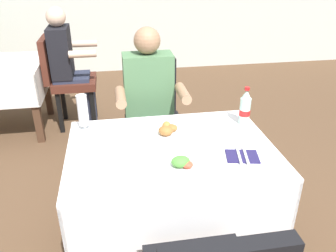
{
  "coord_description": "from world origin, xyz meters",
  "views": [
    {
      "loc": [
        -0.24,
        -1.56,
        1.7
      ],
      "look_at": [
        0.05,
        0.18,
        0.82
      ],
      "focal_mm": 36.52,
      "sensor_mm": 36.0,
      "label": 1
    }
  ],
  "objects_px": {
    "napkin_cutlery_set": "(242,156)",
    "background_patron": "(68,62)",
    "main_dining_table": "(171,172)",
    "chair_far_diner_seat": "(153,116)",
    "plate_far_diner": "(168,130)",
    "cola_bottle_primary": "(245,108)",
    "seated_diner_far": "(150,103)",
    "beer_glass_left": "(83,113)",
    "plate_near_camera": "(187,164)",
    "background_chair_right": "(65,77)"
  },
  "relations": [
    {
      "from": "napkin_cutlery_set",
      "to": "cola_bottle_primary",
      "type": "bearing_deg",
      "value": 68.32
    },
    {
      "from": "chair_far_diner_seat",
      "to": "background_patron",
      "type": "distance_m",
      "value": 1.35
    },
    {
      "from": "seated_diner_far",
      "to": "cola_bottle_primary",
      "type": "relative_size",
      "value": 5.14
    },
    {
      "from": "chair_far_diner_seat",
      "to": "cola_bottle_primary",
      "type": "distance_m",
      "value": 0.84
    },
    {
      "from": "seated_diner_far",
      "to": "cola_bottle_primary",
      "type": "bearing_deg",
      "value": -41.75
    },
    {
      "from": "plate_near_camera",
      "to": "plate_far_diner",
      "type": "height_order",
      "value": "plate_far_diner"
    },
    {
      "from": "seated_diner_far",
      "to": "cola_bottle_primary",
      "type": "height_order",
      "value": "seated_diner_far"
    },
    {
      "from": "seated_diner_far",
      "to": "napkin_cutlery_set",
      "type": "distance_m",
      "value": 0.96
    },
    {
      "from": "seated_diner_far",
      "to": "plate_far_diner",
      "type": "relative_size",
      "value": 5.2
    },
    {
      "from": "napkin_cutlery_set",
      "to": "background_chair_right",
      "type": "relative_size",
      "value": 0.2
    },
    {
      "from": "background_patron",
      "to": "plate_near_camera",
      "type": "bearing_deg",
      "value": -69.97
    },
    {
      "from": "background_patron",
      "to": "napkin_cutlery_set",
      "type": "bearing_deg",
      "value": -62.49
    },
    {
      "from": "beer_glass_left",
      "to": "cola_bottle_primary",
      "type": "distance_m",
      "value": 1.0
    },
    {
      "from": "seated_diner_far",
      "to": "background_chair_right",
      "type": "height_order",
      "value": "seated_diner_far"
    },
    {
      "from": "background_chair_right",
      "to": "background_patron",
      "type": "height_order",
      "value": "background_patron"
    },
    {
      "from": "background_chair_right",
      "to": "plate_near_camera",
      "type": "bearing_deg",
      "value": -68.82
    },
    {
      "from": "background_chair_right",
      "to": "background_patron",
      "type": "distance_m",
      "value": 0.16
    },
    {
      "from": "seated_diner_far",
      "to": "cola_bottle_primary",
      "type": "xyz_separation_m",
      "value": [
        0.55,
        -0.49,
        0.13
      ]
    },
    {
      "from": "cola_bottle_primary",
      "to": "background_chair_right",
      "type": "xyz_separation_m",
      "value": [
        -1.29,
        1.71,
        -0.29
      ]
    },
    {
      "from": "chair_far_diner_seat",
      "to": "napkin_cutlery_set",
      "type": "xyz_separation_m",
      "value": [
        0.36,
        -0.98,
        0.19
      ]
    },
    {
      "from": "main_dining_table",
      "to": "chair_far_diner_seat",
      "type": "bearing_deg",
      "value": 90.0
    },
    {
      "from": "chair_far_diner_seat",
      "to": "background_patron",
      "type": "height_order",
      "value": "background_patron"
    },
    {
      "from": "main_dining_table",
      "to": "seated_diner_far",
      "type": "height_order",
      "value": "seated_diner_far"
    },
    {
      "from": "cola_bottle_primary",
      "to": "background_patron",
      "type": "height_order",
      "value": "background_patron"
    },
    {
      "from": "chair_far_diner_seat",
      "to": "beer_glass_left",
      "type": "bearing_deg",
      "value": -133.51
    },
    {
      "from": "beer_glass_left",
      "to": "napkin_cutlery_set",
      "type": "height_order",
      "value": "beer_glass_left"
    },
    {
      "from": "seated_diner_far",
      "to": "background_patron",
      "type": "bearing_deg",
      "value": 119.72
    },
    {
      "from": "plate_near_camera",
      "to": "chair_far_diner_seat",
      "type": "bearing_deg",
      "value": 92.52
    },
    {
      "from": "beer_glass_left",
      "to": "plate_near_camera",
      "type": "bearing_deg",
      "value": -44.18
    },
    {
      "from": "beer_glass_left",
      "to": "background_patron",
      "type": "bearing_deg",
      "value": 98.74
    },
    {
      "from": "main_dining_table",
      "to": "beer_glass_left",
      "type": "xyz_separation_m",
      "value": [
        -0.49,
        0.3,
        0.28
      ]
    },
    {
      "from": "main_dining_table",
      "to": "plate_near_camera",
      "type": "xyz_separation_m",
      "value": [
        0.05,
        -0.22,
        0.19
      ]
    },
    {
      "from": "seated_diner_far",
      "to": "background_chair_right",
      "type": "distance_m",
      "value": 1.44
    },
    {
      "from": "chair_far_diner_seat",
      "to": "plate_near_camera",
      "type": "distance_m",
      "value": 1.05
    },
    {
      "from": "chair_far_diner_seat",
      "to": "napkin_cutlery_set",
      "type": "distance_m",
      "value": 1.06
    },
    {
      "from": "plate_near_camera",
      "to": "beer_glass_left",
      "type": "height_order",
      "value": "beer_glass_left"
    },
    {
      "from": "main_dining_table",
      "to": "background_patron",
      "type": "distance_m",
      "value": 2.07
    },
    {
      "from": "main_dining_table",
      "to": "plate_far_diner",
      "type": "relative_size",
      "value": 4.75
    },
    {
      "from": "plate_far_diner",
      "to": "napkin_cutlery_set",
      "type": "height_order",
      "value": "plate_far_diner"
    },
    {
      "from": "background_patron",
      "to": "seated_diner_far",
      "type": "bearing_deg",
      "value": -60.28
    },
    {
      "from": "main_dining_table",
      "to": "background_chair_right",
      "type": "relative_size",
      "value": 1.19
    },
    {
      "from": "main_dining_table",
      "to": "beer_glass_left",
      "type": "height_order",
      "value": "beer_glass_left"
    },
    {
      "from": "main_dining_table",
      "to": "cola_bottle_primary",
      "type": "distance_m",
      "value": 0.62
    },
    {
      "from": "plate_far_diner",
      "to": "cola_bottle_primary",
      "type": "xyz_separation_m",
      "value": [
        0.5,
        0.05,
        0.08
      ]
    },
    {
      "from": "plate_far_diner",
      "to": "beer_glass_left",
      "type": "height_order",
      "value": "beer_glass_left"
    },
    {
      "from": "beer_glass_left",
      "to": "cola_bottle_primary",
      "type": "xyz_separation_m",
      "value": [
        0.99,
        -0.08,
        -0.01
      ]
    },
    {
      "from": "napkin_cutlery_set",
      "to": "background_patron",
      "type": "bearing_deg",
      "value": 117.51
    },
    {
      "from": "plate_near_camera",
      "to": "beer_glass_left",
      "type": "distance_m",
      "value": 0.75
    },
    {
      "from": "seated_diner_far",
      "to": "plate_near_camera",
      "type": "height_order",
      "value": "seated_diner_far"
    },
    {
      "from": "chair_far_diner_seat",
      "to": "background_chair_right",
      "type": "distance_m",
      "value": 1.36
    }
  ]
}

